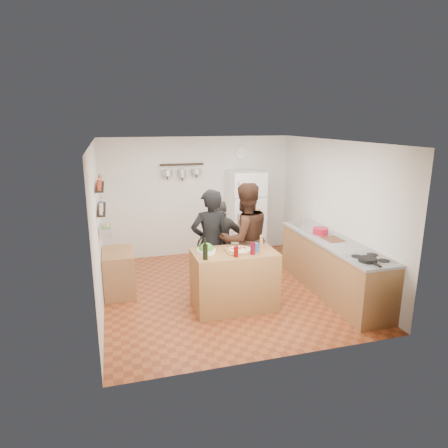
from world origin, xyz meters
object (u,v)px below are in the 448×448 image
object	(u,v)px
person_center	(245,239)
person_back	(222,242)
salt_canister	(256,248)
red_bowl	(320,231)
wine_bottle	(205,252)
wall_clock	(241,153)
person_left	(210,243)
side_table	(119,272)
skillet	(368,260)
counter_run	(332,267)
prep_island	(234,280)
pepper_mill	(261,243)
salad_bowl	(206,251)
fridge	(246,213)

from	to	relation	value
person_center	person_back	distance (m)	0.62
salt_canister	red_bowl	bearing A→B (deg)	22.57
wine_bottle	wall_clock	distance (m)	3.48
person_left	side_table	xyz separation A→B (m)	(-1.46, 0.47, -0.53)
skillet	counter_run	bearing A→B (deg)	84.47
prep_island	wall_clock	size ratio (longest dim) A/B	4.17
pepper_mill	counter_run	xyz separation A→B (m)	(1.30, 0.03, -0.54)
pepper_mill	person_center	xyz separation A→B (m)	(-0.12, 0.45, -0.06)
pepper_mill	skillet	bearing A→B (deg)	-39.88
person_left	counter_run	world-z (taller)	person_left
prep_island	pepper_mill	size ratio (longest dim) A/B	7.60
salt_canister	person_center	world-z (taller)	person_center
red_bowl	wall_clock	distance (m)	2.64
person_left	side_table	size ratio (longest dim) A/B	2.23
skillet	wine_bottle	bearing A→B (deg)	161.22
wine_bottle	pepper_mill	world-z (taller)	wine_bottle
person_back	pepper_mill	bearing A→B (deg)	114.02
salad_bowl	person_left	distance (m)	0.55
salt_canister	fridge	bearing A→B (deg)	74.45
skillet	fridge	size ratio (longest dim) A/B	0.14
person_back	fridge	size ratio (longest dim) A/B	0.83
wine_bottle	pepper_mill	size ratio (longest dim) A/B	1.33
person_back	wall_clock	size ratio (longest dim) A/B	4.95
counter_run	red_bowl	bearing A→B (deg)	97.54
person_back	red_bowl	world-z (taller)	person_back
person_left	person_center	world-z (taller)	person_center
salad_bowl	person_back	world-z (taller)	person_back
salad_bowl	fridge	distance (m)	2.73
red_bowl	side_table	distance (m)	3.49
salt_canister	counter_run	world-z (taller)	salt_canister
prep_island	fridge	xyz separation A→B (m)	(1.00, 2.38, 0.45)
prep_island	red_bowl	world-z (taller)	red_bowl
wall_clock	salt_canister	bearing A→B (deg)	-103.81
person_center	side_table	xyz separation A→B (m)	(-2.03, 0.52, -0.57)
salad_bowl	fridge	world-z (taller)	fridge
wine_bottle	skillet	xyz separation A→B (m)	(2.15, -0.73, -0.07)
fridge	side_table	size ratio (longest dim) A/B	2.25
fridge	salad_bowl	bearing A→B (deg)	-121.27
person_left	side_table	bearing A→B (deg)	-23.51
prep_island	person_left	size ratio (longest dim) A/B	0.70
person_left	red_bowl	world-z (taller)	person_left
pepper_mill	fridge	world-z (taller)	fridge
wine_bottle	salt_canister	world-z (taller)	wine_bottle
person_left	counter_run	bearing A→B (deg)	160.59
salad_bowl	red_bowl	xyz separation A→B (m)	(2.12, 0.41, 0.04)
prep_island	counter_run	world-z (taller)	prep_island
salad_bowl	person_left	bearing A→B (deg)	69.93
skillet	wall_clock	distance (m)	3.91
skillet	red_bowl	world-z (taller)	red_bowl
salt_canister	fridge	xyz separation A→B (m)	(0.70, 2.50, -0.08)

